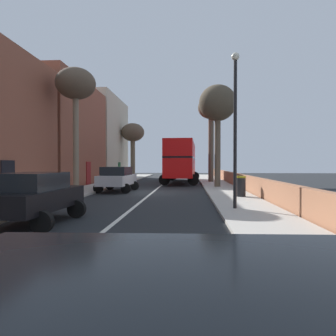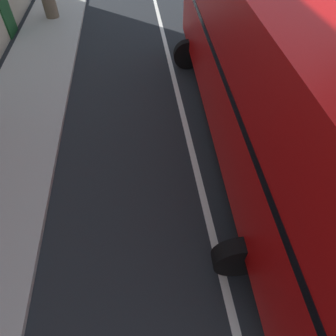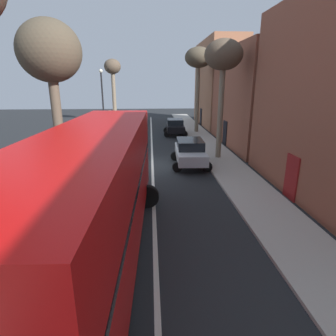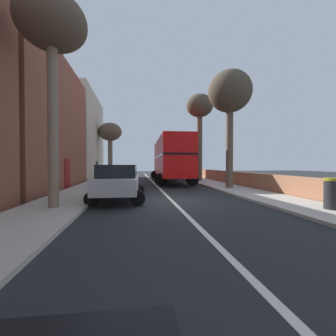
% 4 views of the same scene
% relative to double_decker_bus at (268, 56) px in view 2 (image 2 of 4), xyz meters
% --- Properties ---
extents(double_decker_bus, '(3.88, 11.50, 4.06)m').
position_rel_double_decker_bus_xyz_m(double_decker_bus, '(0.00, 0.00, 0.00)').
color(double_decker_bus, red).
rests_on(double_decker_bus, ground).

